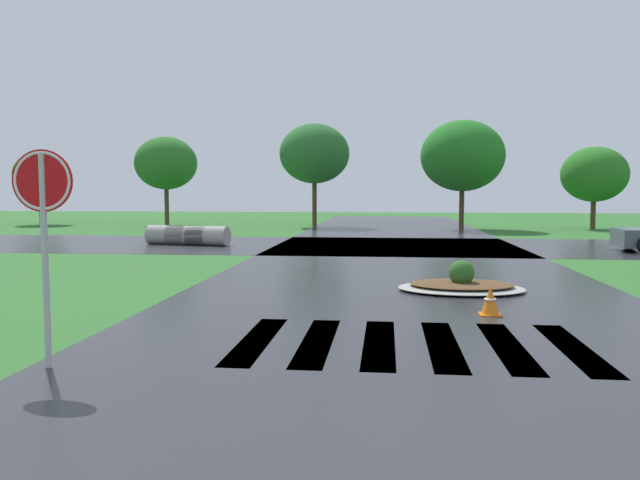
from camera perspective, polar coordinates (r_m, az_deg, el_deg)
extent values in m
cube|color=#2B2B30|center=(14.31, 7.50, -4.33)|extent=(9.59, 80.00, 0.01)
cube|color=#2B2B30|center=(25.05, 6.91, -0.53)|extent=(90.00, 8.63, 0.01)
cube|color=white|center=(9.34, -5.81, -9.06)|extent=(0.45, 2.99, 0.01)
cube|color=white|center=(9.20, -0.24, -9.25)|extent=(0.45, 2.99, 0.01)
cube|color=white|center=(9.15, 5.44, -9.35)|extent=(0.45, 2.99, 0.01)
cube|color=white|center=(9.19, 11.14, -9.36)|extent=(0.45, 2.99, 0.01)
cube|color=white|center=(9.31, 16.74, -9.28)|extent=(0.45, 2.99, 0.01)
cube|color=white|center=(9.51, 22.14, -9.13)|extent=(0.45, 2.99, 0.01)
cylinder|color=#B2B5BA|center=(8.36, -23.84, -1.87)|extent=(0.08, 0.08, 2.64)
cylinder|color=red|center=(8.32, -24.06, 4.98)|extent=(0.76, 0.06, 0.76)
torus|color=white|center=(8.32, -24.06, 4.98)|extent=(0.73, 0.07, 0.73)
ellipsoid|color=#9E9B93|center=(14.08, 12.80, -4.31)|extent=(2.76, 2.01, 0.12)
ellipsoid|color=brown|center=(14.06, 12.80, -3.95)|extent=(2.26, 1.65, 0.10)
sphere|color=#2D6023|center=(14.03, 12.82, -2.94)|extent=(0.56, 0.56, 0.56)
cylinder|color=black|center=(26.26, 26.46, -0.05)|extent=(0.65, 0.26, 0.64)
cylinder|color=#9E9B93|center=(26.33, -13.74, 0.46)|extent=(1.83, 1.09, 0.78)
cylinder|color=#9E9B93|center=(25.89, -12.02, 0.42)|extent=(1.83, 1.09, 0.78)
cylinder|color=#9E9B93|center=(25.47, -10.24, 0.38)|extent=(1.83, 1.09, 0.78)
cone|color=orange|center=(11.43, 15.31, -5.37)|extent=(0.34, 0.34, 0.52)
torus|color=white|center=(11.43, 15.32, -5.24)|extent=(0.21, 0.21, 0.04)
cube|color=orange|center=(11.47, 15.29, -6.59)|extent=(0.36, 0.36, 0.03)
cylinder|color=#4C3823|center=(44.71, -24.13, 2.65)|extent=(0.28, 0.28, 2.09)
ellipsoid|color=#336626|center=(44.71, -24.22, 5.50)|extent=(3.36, 3.36, 2.85)
cylinder|color=#4C3823|center=(41.35, -13.84, 3.13)|extent=(0.28, 0.28, 2.58)
ellipsoid|color=#296B24|center=(41.38, -13.91, 6.84)|extent=(3.96, 3.96, 3.37)
cylinder|color=#4C3823|center=(38.45, -0.51, 3.46)|extent=(0.28, 0.28, 2.97)
ellipsoid|color=#29662B|center=(38.52, -0.51, 7.91)|extent=(4.29, 4.29, 3.65)
cylinder|color=#4C3823|center=(36.55, 12.83, 2.94)|extent=(0.28, 0.28, 2.53)
ellipsoid|color=#247322|center=(36.59, 12.91, 7.52)|extent=(4.74, 4.74, 4.03)
cylinder|color=#4C3823|center=(39.12, 23.71, 2.27)|extent=(0.28, 0.28, 1.84)
ellipsoid|color=#297221|center=(39.11, 23.81, 5.52)|extent=(3.71, 3.71, 3.15)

